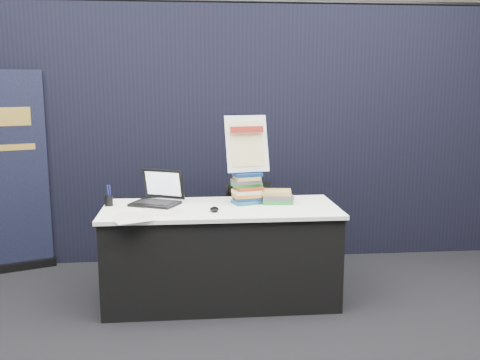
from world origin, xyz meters
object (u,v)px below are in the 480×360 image
at_px(laptop, 155,196).
at_px(book_stack_short, 276,196).
at_px(info_sign, 247,144).
at_px(display_table, 221,254).
at_px(pullup_banner, 6,184).
at_px(book_stack_tall, 247,188).
at_px(stacking_chair, 251,229).

distance_m(laptop, book_stack_short, 0.95).
distance_m(book_stack_short, info_sign, 0.47).
relative_size(display_table, pullup_banner, 1.00).
height_order(book_stack_short, info_sign, info_sign).
bearing_deg(info_sign, pullup_banner, 151.02).
bearing_deg(info_sign, book_stack_short, -17.83).
height_order(display_table, book_stack_tall, book_stack_tall).
bearing_deg(display_table, book_stack_tall, 27.23).
distance_m(display_table, stacking_chair, 0.43).
height_order(display_table, info_sign, info_sign).
bearing_deg(laptop, info_sign, 23.48).
xyz_separation_m(laptop, book_stack_tall, (0.72, -0.05, 0.06)).
height_order(book_stack_tall, pullup_banner, pullup_banner).
distance_m(laptop, info_sign, 0.83).
bearing_deg(stacking_chair, book_stack_tall, -95.86).
height_order(laptop, pullup_banner, pullup_banner).
distance_m(laptop, stacking_chair, 0.86).
distance_m(book_stack_tall, info_sign, 0.34).
bearing_deg(display_table, book_stack_short, 14.06).
bearing_deg(book_stack_tall, book_stack_short, -0.02).
bearing_deg(laptop, book_stack_tall, 21.06).
height_order(laptop, book_stack_tall, laptop).
relative_size(book_stack_short, pullup_banner, 0.14).
bearing_deg(laptop, book_stack_short, 21.97).
relative_size(laptop, book_stack_tall, 1.70).
xyz_separation_m(book_stack_tall, stacking_chair, (0.05, 0.21, -0.40)).
bearing_deg(book_stack_short, info_sign, 172.33).
bearing_deg(book_stack_tall, display_table, -152.77).
relative_size(laptop, book_stack_short, 1.63).
bearing_deg(display_table, pullup_banner, 155.47).
relative_size(book_stack_tall, pullup_banner, 0.14).
relative_size(info_sign, pullup_banner, 0.25).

